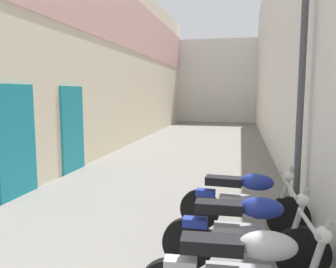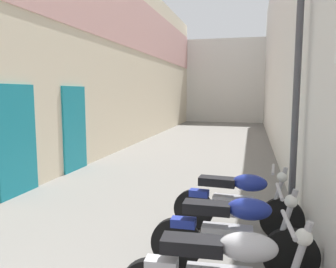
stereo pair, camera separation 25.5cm
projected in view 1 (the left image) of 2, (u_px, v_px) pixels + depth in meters
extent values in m
plane|color=slate|center=(184.00, 161.00, 9.93)|extent=(39.26, 39.26, 0.00)
cube|color=beige|center=(117.00, 58.00, 12.06)|extent=(0.40, 23.26, 6.62)
cube|color=teal|center=(17.00, 141.00, 6.44)|extent=(0.06, 1.10, 2.20)
cube|color=teal|center=(73.00, 129.00, 8.58)|extent=(0.06, 1.10, 2.20)
cube|color=#DBA39E|center=(121.00, 16.00, 11.84)|extent=(0.04, 23.26, 2.12)
cube|color=silver|center=(280.00, 45.00, 10.83)|extent=(0.40, 23.26, 7.18)
cube|color=silver|center=(218.00, 81.00, 23.77)|extent=(8.27, 2.00, 5.69)
ellipsoid|color=#B7B7BC|center=(268.00, 246.00, 2.73)|extent=(0.50, 0.29, 0.24)
cube|color=black|center=(212.00, 244.00, 2.80)|extent=(0.53, 0.25, 0.12)
cylinder|color=#9E9EA3|center=(315.00, 264.00, 2.70)|extent=(0.25, 0.08, 0.77)
cylinder|color=#9E9EA3|center=(308.00, 222.00, 2.66)|extent=(0.07, 0.58, 0.04)
sphere|color=silver|center=(323.00, 235.00, 2.66)|extent=(0.14, 0.14, 0.14)
cube|color=#B7B7BC|center=(180.00, 264.00, 2.87)|extent=(0.29, 0.16, 0.10)
cylinder|color=black|center=(302.00, 253.00, 3.60)|extent=(0.60, 0.09, 0.60)
cylinder|color=black|center=(188.00, 243.00, 3.84)|extent=(0.60, 0.09, 0.60)
cube|color=#9E9EA3|center=(239.00, 238.00, 3.72)|extent=(0.56, 0.21, 0.28)
ellipsoid|color=navy|center=(261.00, 208.00, 3.63)|extent=(0.48, 0.27, 0.24)
cube|color=black|center=(219.00, 207.00, 3.72)|extent=(0.52, 0.23, 0.12)
cylinder|color=#9E9EA3|center=(297.00, 222.00, 3.57)|extent=(0.25, 0.06, 0.77)
cylinder|color=#9E9EA3|center=(291.00, 190.00, 3.54)|extent=(0.05, 0.58, 0.04)
sphere|color=silver|center=(303.00, 200.00, 3.53)|extent=(0.14, 0.14, 0.14)
cube|color=navy|center=(195.00, 222.00, 3.80)|extent=(0.28, 0.14, 0.10)
cylinder|color=black|center=(288.00, 218.00, 4.62)|extent=(0.60, 0.12, 0.60)
cylinder|color=black|center=(200.00, 209.00, 4.97)|extent=(0.60, 0.12, 0.60)
cube|color=#9E9EA3|center=(239.00, 205.00, 4.79)|extent=(0.57, 0.24, 0.28)
ellipsoid|color=navy|center=(256.00, 182.00, 4.68)|extent=(0.50, 0.30, 0.24)
cube|color=black|center=(224.00, 181.00, 4.81)|extent=(0.53, 0.26, 0.12)
cylinder|color=#9E9EA3|center=(284.00, 193.00, 4.59)|extent=(0.25, 0.08, 0.77)
cylinder|color=#9E9EA3|center=(280.00, 168.00, 4.57)|extent=(0.08, 0.58, 0.04)
sphere|color=silver|center=(289.00, 176.00, 4.55)|extent=(0.14, 0.14, 0.14)
cube|color=navy|center=(205.00, 193.00, 4.91)|extent=(0.29, 0.16, 0.10)
cylinder|color=#47474C|center=(302.00, 77.00, 4.86)|extent=(0.10, 0.10, 4.52)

